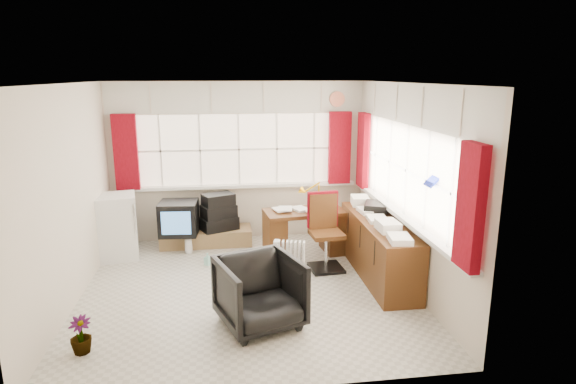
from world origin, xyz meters
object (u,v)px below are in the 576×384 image
(desk_lamp, at_px, (319,190))
(office_chair, at_px, (260,292))
(credenza, at_px, (378,247))
(mini_fridge, at_px, (117,226))
(tv_bench, at_px, (206,237))
(task_chair, at_px, (324,228))
(crt_tv, at_px, (179,218))
(desk, at_px, (304,230))
(radiator, at_px, (291,265))

(desk_lamp, distance_m, office_chair, 2.36)
(credenza, xyz_separation_m, mini_fridge, (-3.53, 1.15, 0.07))
(tv_bench, bearing_deg, task_chair, -34.55)
(tv_bench, height_order, crt_tv, crt_tv)
(desk, bearing_deg, task_chair, -69.99)
(desk_lamp, bearing_deg, desk, -170.07)
(tv_bench, bearing_deg, credenza, -33.71)
(desk_lamp, bearing_deg, crt_tv, 169.41)
(mini_fridge, bearing_deg, tv_bench, 16.63)
(office_chair, bearing_deg, desk, 48.57)
(task_chair, distance_m, office_chair, 1.80)
(task_chair, bearing_deg, desk, 110.01)
(desk, relative_size, task_chair, 1.16)
(tv_bench, height_order, mini_fridge, mini_fridge)
(desk_lamp, height_order, crt_tv, desk_lamp)
(desk_lamp, xyz_separation_m, mini_fridge, (-2.92, 0.20, -0.48))
(task_chair, relative_size, credenza, 0.52)
(credenza, distance_m, tv_bench, 2.75)
(radiator, bearing_deg, mini_fridge, 153.87)
(tv_bench, xyz_separation_m, mini_fridge, (-1.25, -0.37, 0.34))
(tv_bench, bearing_deg, mini_fridge, -163.37)
(credenza, height_order, crt_tv, credenza)
(office_chair, distance_m, radiator, 1.19)
(office_chair, bearing_deg, task_chair, 36.70)
(credenza, bearing_deg, tv_bench, 146.29)
(tv_bench, bearing_deg, radiator, -53.86)
(office_chair, height_order, mini_fridge, mini_fridge)
(radiator, height_order, mini_fridge, mini_fridge)
(desk_lamp, distance_m, credenza, 1.26)
(mini_fridge, bearing_deg, office_chair, -49.98)
(desk_lamp, distance_m, mini_fridge, 2.96)
(task_chair, bearing_deg, mini_fridge, 165.35)
(credenza, height_order, tv_bench, credenza)
(desk, height_order, tv_bench, desk)
(radiator, xyz_separation_m, tv_bench, (-1.12, 1.54, -0.09))
(task_chair, xyz_separation_m, mini_fridge, (-2.89, 0.75, -0.09))
(task_chair, height_order, mini_fridge, task_chair)
(office_chair, relative_size, mini_fridge, 0.88)
(office_chair, distance_m, credenza, 1.98)
(office_chair, relative_size, crt_tv, 1.39)
(crt_tv, xyz_separation_m, mini_fridge, (-0.86, -0.18, -0.03))
(mini_fridge, bearing_deg, task_chair, -14.65)
(desk_lamp, bearing_deg, task_chair, -92.97)
(task_chair, bearing_deg, desk_lamp, 87.03)
(desk, xyz_separation_m, tv_bench, (-1.45, 0.61, -0.25))
(radiator, distance_m, credenza, 1.17)
(crt_tv, bearing_deg, desk_lamp, -10.59)
(desk_lamp, relative_size, office_chair, 0.50)
(crt_tv, height_order, mini_fridge, mini_fridge)
(desk, height_order, desk_lamp, desk_lamp)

